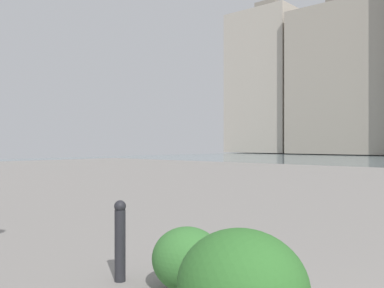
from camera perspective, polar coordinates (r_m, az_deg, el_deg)
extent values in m
cube|color=#9E9384|center=(70.59, 20.49, 7.90)|extent=(15.76, 12.04, 22.39)
cube|color=#6E675C|center=(73.33, 20.49, 17.54)|extent=(5.67, 4.33, 2.40)
cube|color=#B2A899|center=(78.89, 10.75, 7.96)|extent=(11.99, 13.15, 24.84)
cube|color=gray|center=(81.90, 10.75, 17.44)|extent=(4.32, 4.73, 2.40)
cylinder|color=#232328|center=(4.78, -9.74, -13.43)|extent=(0.12, 0.12, 0.78)
sphere|color=#232328|center=(4.70, -9.74, -8.32)|extent=(0.13, 0.13, 0.13)
ellipsoid|color=#2D6628|center=(3.32, 6.78, -18.75)|extent=(1.02, 0.92, 0.87)
ellipsoid|color=#387533|center=(4.43, -0.60, -15.37)|extent=(0.77, 0.69, 0.65)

